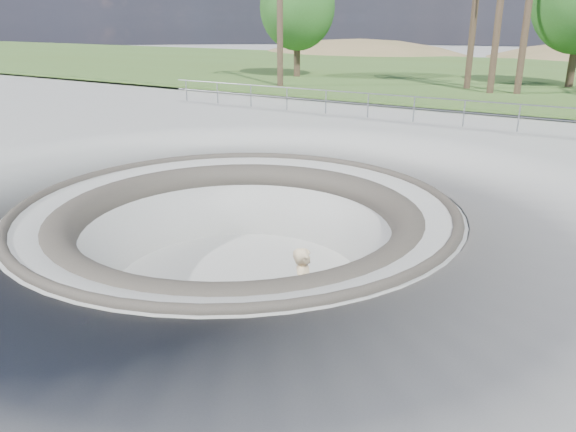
# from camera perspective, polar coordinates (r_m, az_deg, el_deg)

# --- Properties ---
(ground) EXTENTS (180.00, 180.00, 0.00)m
(ground) POSITION_cam_1_polar(r_m,az_deg,el_deg) (13.18, -5.21, 1.09)
(ground) COLOR #AAA9A4
(ground) RESTS_ON ground
(skate_bowl) EXTENTS (14.00, 14.00, 4.10)m
(skate_bowl) POSITION_cam_1_polar(r_m,az_deg,el_deg) (13.86, -4.98, -6.11)
(skate_bowl) COLOR #AAA9A4
(skate_bowl) RESTS_ON ground
(grass_strip) EXTENTS (180.00, 36.00, 0.12)m
(grass_strip) POSITION_cam_1_polar(r_m,az_deg,el_deg) (44.81, 22.29, 13.06)
(grass_strip) COLOR #466327
(grass_strip) RESTS_ON ground
(safety_railing) EXTENTS (25.00, 0.06, 1.03)m
(safety_railing) POSITION_cam_1_polar(r_m,az_deg,el_deg) (23.50, 12.67, 10.58)
(safety_railing) COLOR gray
(safety_railing) RESTS_ON ground
(skateboard) EXTENTS (0.94, 0.43, 0.09)m
(skateboard) POSITION_cam_1_polar(r_m,az_deg,el_deg) (11.43, 1.59, -12.00)
(skateboard) COLOR brown
(skateboard) RESTS_ON ground
(skater) EXTENTS (0.67, 0.80, 1.87)m
(skater) POSITION_cam_1_polar(r_m,az_deg,el_deg) (10.96, 1.64, -7.74)
(skater) COLOR beige
(skater) RESTS_ON skateboard
(bushy_tree_left) EXTENTS (5.19, 4.72, 7.48)m
(bushy_tree_left) POSITION_cam_1_polar(r_m,az_deg,el_deg) (40.32, 0.94, 20.42)
(bushy_tree_left) COLOR brown
(bushy_tree_left) RESTS_ON ground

